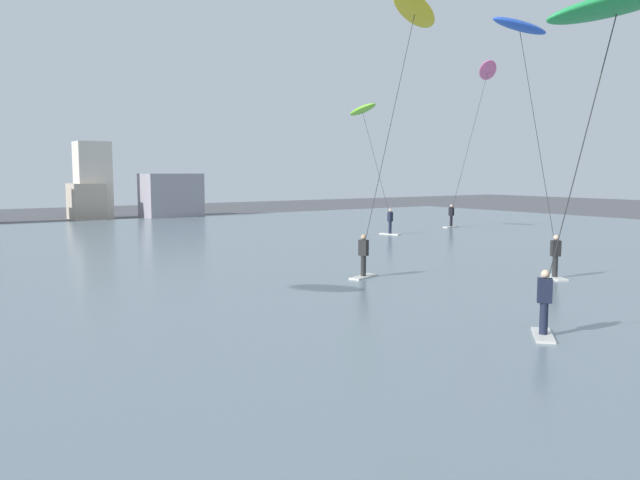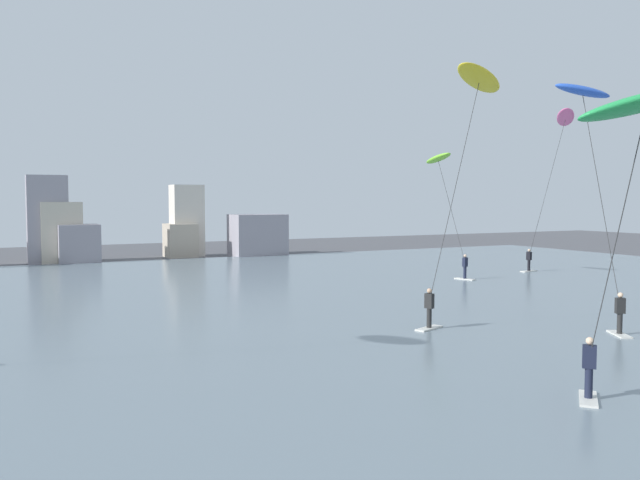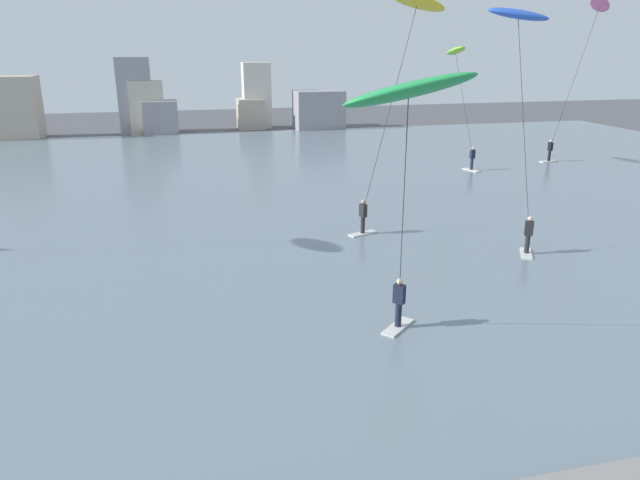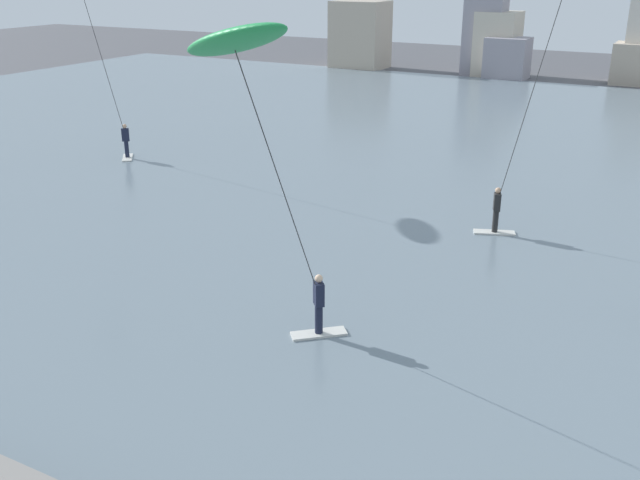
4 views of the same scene
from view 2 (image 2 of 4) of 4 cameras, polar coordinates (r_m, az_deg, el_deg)
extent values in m
cube|color=slate|center=(32.32, -6.38, -5.77)|extent=(84.00, 52.00, 0.10)
cube|color=gray|center=(57.92, -23.12, 1.69)|extent=(3.17, 2.17, 7.35)
cube|color=beige|center=(58.45, -22.10, 0.64)|extent=(3.25, 3.40, 5.13)
cube|color=gray|center=(57.27, -20.70, -0.32)|extent=(3.28, 2.77, 3.25)
cube|color=#B7A893|center=(60.81, -12.34, -0.03)|extent=(2.66, 2.96, 3.09)
cube|color=beige|center=(61.43, -11.78, 1.70)|extent=(2.84, 2.24, 6.71)
cube|color=gray|center=(61.03, -5.58, 0.44)|extent=(4.98, 3.41, 3.94)
cube|color=silver|center=(26.37, 9.69, -7.75)|extent=(1.47, 0.90, 0.06)
cylinder|color=black|center=(26.29, 9.70, -6.86)|extent=(0.20, 0.20, 0.78)
cube|color=black|center=(26.17, 9.72, -5.37)|extent=(0.33, 0.40, 0.60)
sphere|color=tan|center=(26.11, 9.73, -4.48)|extent=(0.20, 0.20, 0.20)
cylinder|color=#333333|center=(26.23, 11.87, 4.16)|extent=(1.96, 0.57, 8.80)
ellipsoid|color=yellow|center=(27.08, 14.01, 13.80)|extent=(3.63, 2.66, 1.12)
cube|color=silver|center=(48.95, 18.10, -2.65)|extent=(1.44, 0.60, 0.06)
cylinder|color=black|center=(48.91, 18.11, -2.16)|extent=(0.20, 0.20, 0.78)
cube|color=black|center=(48.84, 18.13, -1.36)|extent=(0.26, 0.36, 0.60)
sphere|color=beige|center=(48.81, 18.14, -0.88)|extent=(0.20, 0.20, 0.20)
cylinder|color=#333333|center=(48.09, 19.55, 4.23)|extent=(0.73, 2.43, 9.65)
ellipsoid|color=pink|center=(47.86, 21.02, 10.17)|extent=(3.33, 3.26, 1.18)
cube|color=silver|center=(27.41, 25.11, -7.61)|extent=(1.06, 1.44, 0.06)
cylinder|color=black|center=(27.33, 25.14, -6.75)|extent=(0.20, 0.20, 0.78)
cube|color=black|center=(27.22, 25.18, -5.32)|extent=(0.40, 0.36, 0.60)
sphere|color=beige|center=(27.16, 25.20, -4.46)|extent=(0.20, 0.20, 0.20)
cylinder|color=#333333|center=(27.21, 23.76, 3.33)|extent=(0.54, 1.61, 8.25)
ellipsoid|color=blue|center=(27.86, 22.36, 12.19)|extent=(2.63, 1.32, 0.80)
cube|color=silver|center=(42.98, 12.78, -3.41)|extent=(0.82, 1.47, 0.06)
cylinder|color=#191E33|center=(42.93, 12.79, -2.85)|extent=(0.20, 0.20, 0.78)
cube|color=#191E33|center=(42.86, 12.80, -1.93)|extent=(0.39, 0.31, 0.60)
sphere|color=beige|center=(42.82, 12.81, -1.39)|extent=(0.20, 0.20, 0.20)
cylinder|color=#333333|center=(43.02, 11.64, 2.52)|extent=(1.01, 1.71, 6.73)
ellipsoid|color=#7AD133|center=(43.46, 10.49, 7.17)|extent=(1.28, 2.95, 0.85)
cube|color=silver|center=(18.48, 22.79, -12.91)|extent=(1.33, 1.26, 0.06)
cylinder|color=#191E33|center=(18.37, 22.82, -11.65)|extent=(0.20, 0.20, 0.78)
cube|color=#191E33|center=(18.21, 22.87, -9.55)|extent=(0.39, 0.40, 0.60)
sphere|color=beige|center=(18.12, 22.90, -8.29)|extent=(0.20, 0.20, 0.20)
cylinder|color=#333333|center=(16.83, 24.83, -0.33)|extent=(0.85, 2.04, 6.10)
camera|label=1|loc=(2.35, -14.25, -26.51)|focal=35.82mm
camera|label=3|loc=(8.93, 93.22, 20.65)|focal=33.02mm
camera|label=4|loc=(21.89, 71.38, 10.67)|focal=40.84mm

